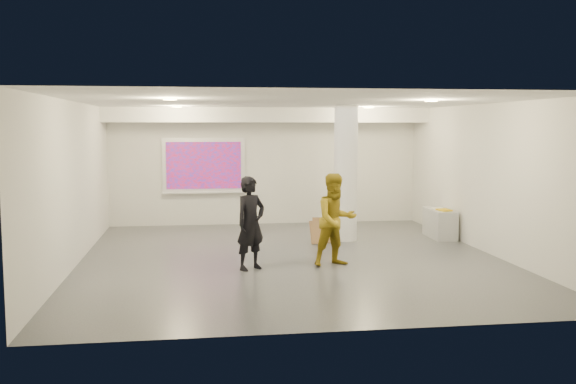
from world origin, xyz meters
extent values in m
cube|color=#393B40|center=(0.00, 0.00, 0.00)|extent=(8.00, 9.00, 0.01)
cube|color=white|center=(0.00, 0.00, 3.00)|extent=(8.00, 9.00, 0.01)
cube|color=silver|center=(0.00, 4.50, 1.50)|extent=(8.00, 0.01, 3.00)
cube|color=silver|center=(0.00, -4.50, 1.50)|extent=(8.00, 0.01, 3.00)
cube|color=silver|center=(-4.00, 0.00, 1.50)|extent=(0.01, 9.00, 3.00)
cube|color=silver|center=(4.00, 0.00, 1.50)|extent=(0.01, 9.00, 3.00)
cube|color=silver|center=(0.00, 3.95, 2.82)|extent=(8.00, 1.10, 0.36)
cylinder|color=#FFEB93|center=(-2.20, 2.50, 2.98)|extent=(0.22, 0.22, 0.02)
cylinder|color=#FFEB93|center=(2.20, 2.50, 2.98)|extent=(0.22, 0.22, 0.02)
cylinder|color=#FFEB93|center=(-2.20, -1.50, 2.98)|extent=(0.22, 0.22, 0.02)
cylinder|color=#FFEB93|center=(2.20, -1.50, 2.98)|extent=(0.22, 0.22, 0.02)
cylinder|color=white|center=(1.50, 1.80, 1.50)|extent=(0.52, 0.52, 3.00)
cube|color=silver|center=(-1.60, 4.46, 1.55)|extent=(2.10, 0.06, 1.40)
cube|color=#1631BB|center=(-1.60, 4.42, 1.55)|extent=(1.90, 0.01, 1.20)
cube|color=silver|center=(-1.60, 4.40, 0.85)|extent=(2.10, 0.08, 0.04)
cube|color=#9B9DA0|center=(3.72, 1.79, 0.33)|extent=(0.52, 1.14, 0.66)
cube|color=white|center=(3.72, 1.82, 0.67)|extent=(0.34, 0.39, 0.02)
cube|color=gold|center=(3.71, 1.55, 0.67)|extent=(0.29, 0.37, 0.03)
cube|color=olive|center=(0.97, 1.60, 0.28)|extent=(0.52, 0.21, 0.55)
cube|color=olive|center=(0.86, 1.47, 0.25)|extent=(0.49, 0.29, 0.50)
imported|color=black|center=(-0.85, -0.86, 0.83)|extent=(0.73, 0.67, 1.67)
imported|color=#9C8016|center=(0.71, -0.76, 0.85)|extent=(0.97, 0.85, 1.70)
camera|label=1|loc=(-1.80, -12.09, 2.55)|focal=40.00mm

